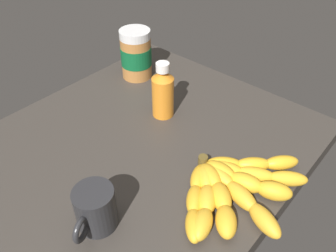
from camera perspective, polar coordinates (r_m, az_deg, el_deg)
name	(u,v)px	position (r cm, az deg, el deg)	size (l,w,h in cm)	color
ground_plane	(144,149)	(80.27, -4.10, -3.92)	(74.95, 64.88, 4.76)	#38332D
banana_bunch	(231,187)	(67.95, 10.51, -10.01)	(31.43, 22.03, 3.74)	gold
peanut_butter_jar	(136,54)	(99.03, -5.34, 11.80)	(8.72, 8.72, 14.09)	#B27238
honey_bottle	(163,92)	(82.77, -0.86, 5.67)	(5.37, 5.37, 14.44)	orange
coffee_mug	(95,209)	(61.88, -12.07, -13.36)	(10.35, 7.19, 8.31)	#262628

